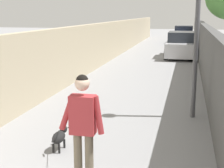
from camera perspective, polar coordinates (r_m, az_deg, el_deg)
name	(u,v)px	position (r m, az deg, el deg)	size (l,w,h in m)	color
ground_plane	(149,68)	(16.41, 6.25, 2.68)	(80.00, 80.00, 0.00)	gray
wall_left	(86,49)	(14.84, -4.50, 5.89)	(48.00, 0.30, 2.14)	tan
fence_right	(206,53)	(14.21, 15.77, 5.14)	(48.00, 0.30, 2.11)	#4C4C4C
lamp_post	(198,8)	(8.60, 14.45, 12.47)	(0.36, 0.36, 4.01)	#4C4C51
person_skateboarder	(83,121)	(5.06, -4.98, -6.26)	(0.22, 0.71, 1.69)	#726651
dog	(59,136)	(6.74, -8.94, -8.82)	(1.59, 1.02, 1.06)	black
car_near	(181,46)	(20.69, 11.66, 6.44)	(4.22, 1.80, 1.54)	silver
car_far	(184,35)	(30.38, 12.09, 8.15)	(4.27, 1.80, 1.54)	navy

